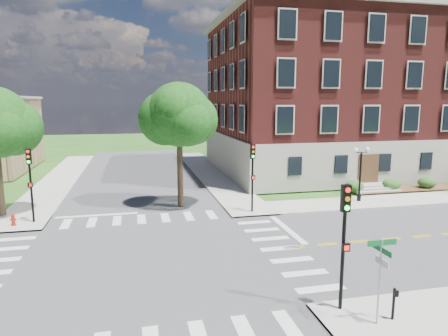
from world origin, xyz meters
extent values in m
plane|color=#244B15|center=(0.00, 0.00, 0.00)|extent=(160.00, 160.00, 0.00)
cube|color=#3D3D3F|center=(0.00, 0.00, 0.01)|extent=(90.00, 12.00, 0.01)
cube|color=#3D3D3F|center=(0.00, 0.00, 0.01)|extent=(12.00, 90.00, 0.01)
cube|color=#9E9B93|center=(23.00, 7.75, 0.06)|extent=(34.00, 3.50, 0.12)
cube|color=#9E9B93|center=(7.75, 23.00, 0.06)|extent=(3.50, 34.00, 0.12)
cube|color=#9E9B93|center=(-7.75, 23.00, 0.06)|extent=(3.50, 34.00, 0.12)
cube|color=silver|center=(8.80, 3.00, 0.00)|extent=(0.40, 5.50, 0.00)
cube|color=gray|center=(24.00, 22.00, 2.22)|extent=(30.00, 20.00, 4.20)
cube|color=maroon|center=(24.00, 22.00, 10.22)|extent=(29.55, 19.70, 11.80)
cube|color=gray|center=(24.00, 22.00, 16.37)|extent=(30.60, 20.60, 0.50)
cube|color=#472D19|center=(20.00, 11.96, 1.82)|extent=(2.00, 0.10, 2.80)
cylinder|color=black|center=(-9.33, 9.97, 2.11)|extent=(0.44, 0.44, 3.97)
cylinder|color=black|center=(2.95, 9.73, 2.35)|extent=(0.44, 0.44, 4.45)
sphere|color=#11370F|center=(2.95, 9.73, 6.91)|extent=(4.67, 4.67, 4.67)
cylinder|color=black|center=(7.09, -6.63, 2.02)|extent=(0.14, 0.14, 3.80)
cube|color=black|center=(7.09, -6.63, 4.42)|extent=(0.33, 0.24, 1.00)
cylinder|color=red|center=(7.09, -6.76, 4.75)|extent=(0.18, 0.06, 0.18)
cylinder|color=orange|center=(7.09, -6.76, 4.42)|extent=(0.18, 0.06, 0.18)
cylinder|color=#19E533|center=(7.09, -6.76, 4.09)|extent=(0.18, 0.06, 0.18)
cube|color=black|center=(7.09, -6.81, 2.62)|extent=(0.31, 0.14, 0.30)
cylinder|color=black|center=(7.70, 6.97, 2.02)|extent=(0.14, 0.14, 3.80)
cube|color=black|center=(7.70, 6.97, 4.42)|extent=(0.35, 0.27, 1.00)
cylinder|color=red|center=(7.70, 6.84, 4.75)|extent=(0.19, 0.08, 0.18)
cylinder|color=orange|center=(7.70, 6.84, 4.42)|extent=(0.19, 0.08, 0.18)
cylinder|color=#19E533|center=(7.70, 6.84, 4.09)|extent=(0.19, 0.08, 0.18)
cube|color=black|center=(7.70, 6.79, 2.62)|extent=(0.32, 0.17, 0.30)
cylinder|color=black|center=(-6.85, 7.78, 2.02)|extent=(0.14, 0.14, 3.80)
cube|color=black|center=(-6.85, 7.78, 4.42)|extent=(0.38, 0.33, 1.00)
cylinder|color=red|center=(-6.85, 7.65, 4.75)|extent=(0.18, 0.12, 0.18)
cylinder|color=orange|center=(-6.85, 7.65, 4.42)|extent=(0.18, 0.12, 0.18)
cylinder|color=#19E533|center=(-6.85, 7.65, 4.09)|extent=(0.18, 0.12, 0.18)
cube|color=black|center=(-6.85, 7.60, 2.62)|extent=(0.32, 0.23, 0.30)
cylinder|color=black|center=(16.78, 8.06, 0.37)|extent=(0.32, 0.32, 0.50)
cylinder|color=black|center=(16.78, 8.06, 2.02)|extent=(0.16, 0.16, 3.80)
cube|color=black|center=(16.78, 8.06, 3.97)|extent=(1.00, 0.06, 0.06)
sphere|color=white|center=(16.28, 8.06, 4.17)|extent=(0.36, 0.36, 0.36)
sphere|color=white|center=(17.28, 8.06, 4.17)|extent=(0.36, 0.36, 0.36)
cylinder|color=gray|center=(7.82, -7.87, 1.67)|extent=(0.07, 0.07, 3.10)
cube|color=#0B5B27|center=(7.82, -7.87, 3.12)|extent=(1.10, 0.03, 0.20)
cube|color=#0B5B27|center=(7.82, -7.87, 2.87)|extent=(0.03, 1.10, 0.20)
cube|color=silver|center=(7.87, -7.87, 2.42)|extent=(0.03, 0.75, 0.25)
cylinder|color=black|center=(8.55, -7.75, 0.72)|extent=(0.10, 0.10, 1.20)
cube|color=black|center=(8.55, -7.87, 1.17)|extent=(0.14, 0.08, 0.22)
cylinder|color=maroon|center=(-7.92, 7.25, 0.17)|extent=(0.32, 0.32, 0.10)
cylinder|color=maroon|center=(-7.92, 7.25, 0.42)|extent=(0.22, 0.22, 0.60)
sphere|color=maroon|center=(-7.92, 7.25, 0.75)|extent=(0.24, 0.24, 0.24)
cylinder|color=maroon|center=(-7.92, 7.25, 0.50)|extent=(0.35, 0.12, 0.12)
cylinder|color=maroon|center=(-7.92, 7.25, 0.50)|extent=(0.12, 0.35, 0.12)
camera|label=1|loc=(-0.31, -19.33, 7.90)|focal=32.00mm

